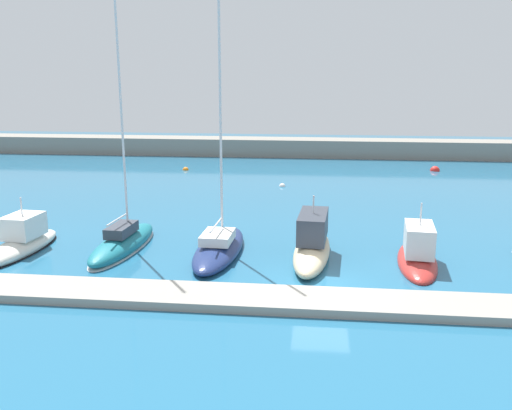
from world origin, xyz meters
The scene contains 11 objects.
ground_plane centered at (0.00, 0.00, 0.00)m, with size 120.00×120.00×0.00m, color #236084.
dock_pier centered at (0.00, -2.18, 0.18)m, with size 36.90×2.35×0.35m, color gray.
breakwater_seawall centered at (0.00, 38.00, 0.96)m, with size 108.00×3.50×1.91m, color gray.
motorboat_ivory_nearest centered at (-15.39, 2.97, 0.50)m, with size 2.37×6.29×3.01m.
sailboat_teal_second centered at (-10.31, 3.92, 0.42)m, with size 2.37×7.28×15.57m.
sailboat_navy_third centered at (-5.16, 3.65, 0.41)m, with size 2.39×7.49×14.80m.
motorboat_sand_fourth centered at (-0.45, 3.56, 0.74)m, with size 2.23×7.04×3.42m.
motorboat_red_fifth centered at (4.62, 3.30, 0.45)m, with size 2.47×6.16×3.49m.
mooring_buoy_orange centered at (-12.63, 27.76, 0.00)m, with size 0.58×0.58×0.58m, color orange.
mooring_buoy_red centered at (10.90, 29.87, 0.00)m, with size 0.89×0.89×0.89m, color red.
mooring_buoy_white centered at (-3.00, 21.02, 0.00)m, with size 0.52×0.52×0.52m, color white.
Camera 1 is at (-0.46, -22.36, 8.97)m, focal length 38.22 mm.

